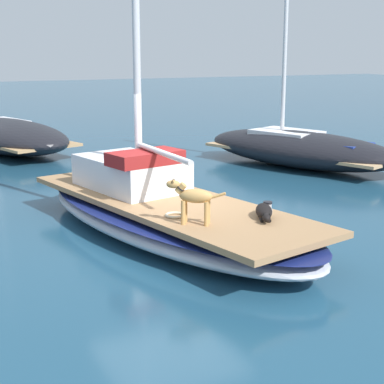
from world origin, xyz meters
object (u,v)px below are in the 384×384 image
at_px(sailboat_main, 167,217).
at_px(moored_boat_far_astern, 5,135).
at_px(deck_winch, 268,208).
at_px(dog_tan, 193,197).
at_px(dog_black, 264,212).
at_px(coiled_rope, 175,215).
at_px(moored_boat_starboard_side, 300,148).

relative_size(sailboat_main, moored_boat_far_astern, 1.06).
xyz_separation_m(sailboat_main, deck_winch, (1.07, -1.64, 0.42)).
height_order(dog_tan, deck_winch, dog_tan).
relative_size(dog_black, deck_winch, 4.20).
bearing_deg(sailboat_main, deck_winch, -56.98).
distance_m(deck_winch, coiled_rope, 1.53).
distance_m(dog_tan, moored_boat_far_astern, 12.48).
xyz_separation_m(sailboat_main, dog_tan, (-0.29, -1.60, 0.75)).
xyz_separation_m(deck_winch, moored_boat_starboard_side, (5.12, 5.96, -0.21)).
bearing_deg(deck_winch, dog_black, -135.56).
distance_m(dog_black, moored_boat_starboard_side, 8.13).
height_order(deck_winch, moored_boat_far_astern, moored_boat_far_astern).
relative_size(coiled_rope, moored_boat_far_astern, 0.05).
height_order(dog_black, moored_boat_far_astern, moored_boat_far_astern).
height_order(deck_winch, moored_boat_starboard_side, moored_boat_starboard_side).
bearing_deg(moored_boat_far_astern, coiled_rope, -87.00).
bearing_deg(sailboat_main, coiled_rope, -108.05).
xyz_separation_m(sailboat_main, moored_boat_starboard_side, (6.19, 4.32, 0.21)).
height_order(coiled_rope, moored_boat_far_astern, moored_boat_far_astern).
relative_size(dog_tan, moored_boat_far_astern, 0.11).
distance_m(dog_tan, dog_black, 1.23).
xyz_separation_m(dog_black, moored_boat_far_astern, (-1.85, 12.69, -0.20)).
bearing_deg(moored_boat_starboard_side, sailboat_main, -145.08).
relative_size(dog_black, moored_boat_far_astern, 0.12).
bearing_deg(dog_tan, deck_winch, -1.88).
bearing_deg(deck_winch, moored_boat_starboard_side, 49.34).
distance_m(dog_black, deck_winch, 0.27).
height_order(sailboat_main, deck_winch, deck_winch).
height_order(sailboat_main, moored_boat_starboard_side, moored_boat_starboard_side).
distance_m(dog_black, coiled_rope, 1.44).
distance_m(deck_winch, moored_boat_far_astern, 12.66).
xyz_separation_m(dog_tan, dog_black, (1.16, -0.24, -0.32)).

